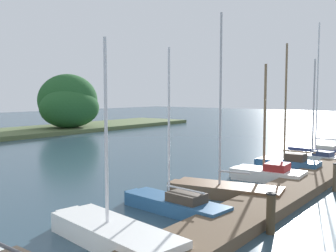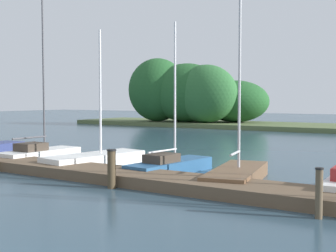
{
  "view_description": "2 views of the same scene",
  "coord_description": "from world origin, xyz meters",
  "px_view_note": "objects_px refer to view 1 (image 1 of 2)",
  "views": [
    {
      "loc": [
        -12.97,
        3.43,
        3.89
      ],
      "look_at": [
        -3.29,
        10.93,
        2.87
      ],
      "focal_mm": 41.54,
      "sensor_mm": 36.0,
      "label": 1
    },
    {
      "loc": [
        5.89,
        -2.67,
        2.64
      ],
      "look_at": [
        -3.37,
        11.38,
        1.65
      ],
      "focal_mm": 49.04,
      "sensor_mm": 36.0,
      "label": 2
    }
  ],
  "objects_px": {
    "sailboat_4": "(222,189)",
    "mooring_piling_2": "(271,213)",
    "sailboat_3": "(173,203)",
    "sailboat_7": "(315,156)",
    "sailboat_5": "(267,173)",
    "mooring_piling_3": "(335,177)",
    "sailboat_2": "(110,232)",
    "sailboat_8": "(318,149)",
    "sailboat_6": "(287,163)"
  },
  "relations": [
    {
      "from": "sailboat_3",
      "to": "mooring_piling_2",
      "type": "bearing_deg",
      "value": -174.22
    },
    {
      "from": "sailboat_3",
      "to": "sailboat_7",
      "type": "height_order",
      "value": "sailboat_7"
    },
    {
      "from": "sailboat_3",
      "to": "mooring_piling_2",
      "type": "distance_m",
      "value": 3.38
    },
    {
      "from": "sailboat_8",
      "to": "mooring_piling_3",
      "type": "distance_m",
      "value": 9.91
    },
    {
      "from": "sailboat_5",
      "to": "mooring_piling_2",
      "type": "relative_size",
      "value": 4.49
    },
    {
      "from": "sailboat_7",
      "to": "mooring_piling_2",
      "type": "relative_size",
      "value": 5.03
    },
    {
      "from": "sailboat_8",
      "to": "sailboat_6",
      "type": "bearing_deg",
      "value": 98.84
    },
    {
      "from": "sailboat_5",
      "to": "mooring_piling_3",
      "type": "xyz_separation_m",
      "value": [
        -0.2,
        -2.96,
        0.22
      ]
    },
    {
      "from": "sailboat_6",
      "to": "mooring_piling_2",
      "type": "height_order",
      "value": "sailboat_6"
    },
    {
      "from": "sailboat_2",
      "to": "sailboat_4",
      "type": "xyz_separation_m",
      "value": [
        5.89,
        0.04,
        -0.01
      ]
    },
    {
      "from": "sailboat_7",
      "to": "mooring_piling_2",
      "type": "distance_m",
      "value": 12.76
    },
    {
      "from": "sailboat_6",
      "to": "mooring_piling_2",
      "type": "bearing_deg",
      "value": 106.13
    },
    {
      "from": "sailboat_7",
      "to": "sailboat_8",
      "type": "relative_size",
      "value": 0.7
    },
    {
      "from": "sailboat_8",
      "to": "sailboat_5",
      "type": "bearing_deg",
      "value": 98.16
    },
    {
      "from": "sailboat_6",
      "to": "mooring_piling_2",
      "type": "relative_size",
      "value": 5.48
    },
    {
      "from": "sailboat_2",
      "to": "sailboat_7",
      "type": "distance_m",
      "value": 15.72
    },
    {
      "from": "sailboat_2",
      "to": "mooring_piling_3",
      "type": "distance_m",
      "value": 9.82
    },
    {
      "from": "sailboat_5",
      "to": "sailboat_4",
      "type": "bearing_deg",
      "value": 82.97
    },
    {
      "from": "sailboat_2",
      "to": "mooring_piling_2",
      "type": "bearing_deg",
      "value": -124.81
    },
    {
      "from": "mooring_piling_2",
      "to": "mooring_piling_3",
      "type": "height_order",
      "value": "mooring_piling_2"
    },
    {
      "from": "sailboat_2",
      "to": "sailboat_8",
      "type": "relative_size",
      "value": 0.64
    },
    {
      "from": "sailboat_2",
      "to": "sailboat_4",
      "type": "distance_m",
      "value": 5.89
    },
    {
      "from": "mooring_piling_2",
      "to": "mooring_piling_3",
      "type": "bearing_deg",
      "value": -1.12
    },
    {
      "from": "sailboat_5",
      "to": "mooring_piling_2",
      "type": "height_order",
      "value": "sailboat_5"
    },
    {
      "from": "sailboat_5",
      "to": "sailboat_6",
      "type": "distance_m",
      "value": 2.58
    },
    {
      "from": "sailboat_4",
      "to": "mooring_piling_2",
      "type": "relative_size",
      "value": 5.92
    },
    {
      "from": "sailboat_2",
      "to": "sailboat_7",
      "type": "height_order",
      "value": "sailboat_7"
    },
    {
      "from": "sailboat_4",
      "to": "mooring_piling_3",
      "type": "bearing_deg",
      "value": -145.37
    },
    {
      "from": "sailboat_4",
      "to": "sailboat_2",
      "type": "bearing_deg",
      "value": 78.0
    },
    {
      "from": "sailboat_7",
      "to": "mooring_piling_3",
      "type": "relative_size",
      "value": 5.14
    },
    {
      "from": "sailboat_2",
      "to": "mooring_piling_2",
      "type": "distance_m",
      "value": 4.43
    },
    {
      "from": "sailboat_5",
      "to": "mooring_piling_2",
      "type": "bearing_deg",
      "value": 110.83
    },
    {
      "from": "sailboat_7",
      "to": "mooring_piling_2",
      "type": "xyz_separation_m",
      "value": [
        -12.48,
        -2.64,
        0.26
      ]
    },
    {
      "from": "sailboat_5",
      "to": "mooring_piling_2",
      "type": "distance_m",
      "value": 6.88
    },
    {
      "from": "sailboat_3",
      "to": "mooring_piling_3",
      "type": "bearing_deg",
      "value": -114.76
    },
    {
      "from": "sailboat_6",
      "to": "sailboat_8",
      "type": "bearing_deg",
      "value": -88.34
    },
    {
      "from": "sailboat_2",
      "to": "sailboat_5",
      "type": "distance_m",
      "value": 9.5
    },
    {
      "from": "sailboat_2",
      "to": "sailboat_3",
      "type": "bearing_deg",
      "value": -75.59
    },
    {
      "from": "sailboat_5",
      "to": "sailboat_6",
      "type": "relative_size",
      "value": 0.82
    },
    {
      "from": "sailboat_3",
      "to": "sailboat_7",
      "type": "distance_m",
      "value": 12.56
    },
    {
      "from": "sailboat_5",
      "to": "sailboat_8",
      "type": "height_order",
      "value": "sailboat_8"
    },
    {
      "from": "sailboat_4",
      "to": "mooring_piling_2",
      "type": "bearing_deg",
      "value": 126.58
    },
    {
      "from": "sailboat_6",
      "to": "mooring_piling_2",
      "type": "xyz_separation_m",
      "value": [
        -8.85,
        -2.89,
        0.16
      ]
    },
    {
      "from": "sailboat_5",
      "to": "mooring_piling_2",
      "type": "xyz_separation_m",
      "value": [
        -6.26,
        -2.84,
        0.23
      ]
    },
    {
      "from": "sailboat_6",
      "to": "sailboat_7",
      "type": "distance_m",
      "value": 3.65
    },
    {
      "from": "sailboat_8",
      "to": "sailboat_4",
      "type": "bearing_deg",
      "value": 96.33
    },
    {
      "from": "sailboat_5",
      "to": "sailboat_8",
      "type": "relative_size",
      "value": 0.62
    },
    {
      "from": "sailboat_3",
      "to": "sailboat_5",
      "type": "relative_size",
      "value": 1.03
    },
    {
      "from": "sailboat_2",
      "to": "sailboat_6",
      "type": "relative_size",
      "value": 0.84
    },
    {
      "from": "sailboat_3",
      "to": "mooring_piling_2",
      "type": "relative_size",
      "value": 4.63
    }
  ]
}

